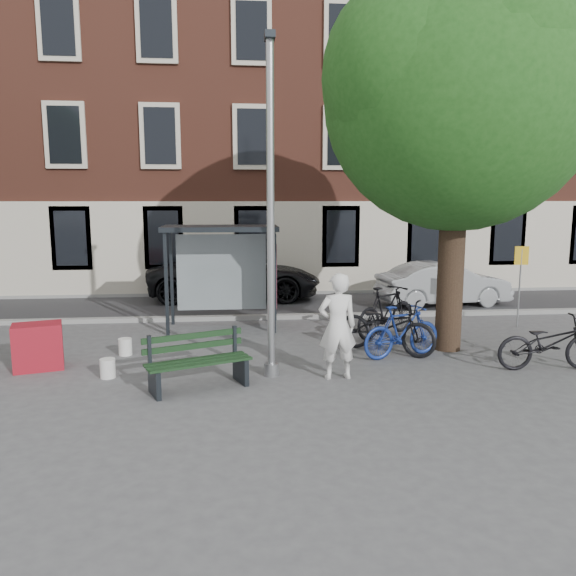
{
  "coord_description": "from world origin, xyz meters",
  "views": [
    {
      "loc": [
        -0.66,
        -10.15,
        3.29
      ],
      "look_at": [
        0.47,
        1.65,
        1.4
      ],
      "focal_mm": 35.0,
      "sensor_mm": 36.0,
      "label": 1
    }
  ],
  "objects_px": {
    "painter": "(337,326)",
    "notice_sign": "(521,267)",
    "bike_a": "(549,343)",
    "bike_b": "(402,331)",
    "bus_shelter": "(236,253)",
    "red_stand": "(38,346)",
    "bench": "(198,364)",
    "bike_c": "(386,326)",
    "lamppost": "(271,227)",
    "car_dark": "(235,275)",
    "car_silver": "(443,284)",
    "bike_d": "(386,311)"
  },
  "relations": [
    {
      "from": "car_dark",
      "to": "car_silver",
      "type": "bearing_deg",
      "value": -104.3
    },
    {
      "from": "bench",
      "to": "car_dark",
      "type": "relative_size",
      "value": 0.34
    },
    {
      "from": "bike_a",
      "to": "red_stand",
      "type": "relative_size",
      "value": 2.25
    },
    {
      "from": "lamppost",
      "to": "car_dark",
      "type": "bearing_deg",
      "value": 94.42
    },
    {
      "from": "car_dark",
      "to": "bike_b",
      "type": "bearing_deg",
      "value": -153.27
    },
    {
      "from": "lamppost",
      "to": "bike_b",
      "type": "relative_size",
      "value": 3.3
    },
    {
      "from": "notice_sign",
      "to": "bike_d",
      "type": "bearing_deg",
      "value": -164.41
    },
    {
      "from": "bike_b",
      "to": "car_silver",
      "type": "distance_m",
      "value": 6.3
    },
    {
      "from": "bus_shelter",
      "to": "car_dark",
      "type": "height_order",
      "value": "bus_shelter"
    },
    {
      "from": "bench",
      "to": "bike_d",
      "type": "height_order",
      "value": "bike_d"
    },
    {
      "from": "painter",
      "to": "bike_c",
      "type": "distance_m",
      "value": 2.15
    },
    {
      "from": "bench",
      "to": "bike_b",
      "type": "relative_size",
      "value": 1.03
    },
    {
      "from": "bus_shelter",
      "to": "bench",
      "type": "height_order",
      "value": "bus_shelter"
    },
    {
      "from": "bench",
      "to": "car_silver",
      "type": "height_order",
      "value": "car_silver"
    },
    {
      "from": "bus_shelter",
      "to": "painter",
      "type": "height_order",
      "value": "bus_shelter"
    },
    {
      "from": "red_stand",
      "to": "car_silver",
      "type": "bearing_deg",
      "value": 28.85
    },
    {
      "from": "lamppost",
      "to": "bench",
      "type": "height_order",
      "value": "lamppost"
    },
    {
      "from": "bus_shelter",
      "to": "car_silver",
      "type": "bearing_deg",
      "value": 20.71
    },
    {
      "from": "bike_a",
      "to": "car_silver",
      "type": "distance_m",
      "value": 6.68
    },
    {
      "from": "bus_shelter",
      "to": "notice_sign",
      "type": "distance_m",
      "value": 7.29
    },
    {
      "from": "painter",
      "to": "lamppost",
      "type": "bearing_deg",
      "value": -16.67
    },
    {
      "from": "bike_a",
      "to": "car_silver",
      "type": "xyz_separation_m",
      "value": [
        0.41,
        6.67,
        0.14
      ]
    },
    {
      "from": "painter",
      "to": "bike_d",
      "type": "relative_size",
      "value": 0.96
    },
    {
      "from": "painter",
      "to": "red_stand",
      "type": "distance_m",
      "value": 5.83
    },
    {
      "from": "bench",
      "to": "bike_b",
      "type": "distance_m",
      "value": 4.41
    },
    {
      "from": "bike_a",
      "to": "red_stand",
      "type": "distance_m",
      "value": 9.92
    },
    {
      "from": "bike_a",
      "to": "bike_b",
      "type": "relative_size",
      "value": 1.09
    },
    {
      "from": "bike_a",
      "to": "lamppost",
      "type": "bearing_deg",
      "value": 90.95
    },
    {
      "from": "bike_d",
      "to": "painter",
      "type": "bearing_deg",
      "value": 113.49
    },
    {
      "from": "car_silver",
      "to": "car_dark",
      "type": "bearing_deg",
      "value": 66.69
    },
    {
      "from": "painter",
      "to": "car_silver",
      "type": "distance_m",
      "value": 8.2
    },
    {
      "from": "car_dark",
      "to": "notice_sign",
      "type": "bearing_deg",
      "value": -122.22
    },
    {
      "from": "lamppost",
      "to": "car_dark",
      "type": "distance_m",
      "value": 8.63
    },
    {
      "from": "painter",
      "to": "car_dark",
      "type": "height_order",
      "value": "painter"
    },
    {
      "from": "bench",
      "to": "red_stand",
      "type": "height_order",
      "value": "bench"
    },
    {
      "from": "bench",
      "to": "bike_a",
      "type": "distance_m",
      "value": 6.72
    },
    {
      "from": "bike_c",
      "to": "bus_shelter",
      "type": "bearing_deg",
      "value": 88.05
    },
    {
      "from": "lamppost",
      "to": "bike_a",
      "type": "relative_size",
      "value": 3.01
    },
    {
      "from": "bike_a",
      "to": "car_silver",
      "type": "bearing_deg",
      "value": -1.04
    },
    {
      "from": "bench",
      "to": "red_stand",
      "type": "bearing_deg",
      "value": 133.76
    },
    {
      "from": "bike_b",
      "to": "bike_c",
      "type": "relative_size",
      "value": 0.83
    },
    {
      "from": "painter",
      "to": "notice_sign",
      "type": "distance_m",
      "value": 6.62
    },
    {
      "from": "bike_b",
      "to": "notice_sign",
      "type": "height_order",
      "value": "notice_sign"
    },
    {
      "from": "painter",
      "to": "bike_c",
      "type": "height_order",
      "value": "painter"
    },
    {
      "from": "bike_a",
      "to": "bike_b",
      "type": "distance_m",
      "value": 2.81
    },
    {
      "from": "lamppost",
      "to": "bike_a",
      "type": "xyz_separation_m",
      "value": [
        5.38,
        -0.14,
        -2.25
      ]
    },
    {
      "from": "notice_sign",
      "to": "red_stand",
      "type": "bearing_deg",
      "value": -161.86
    },
    {
      "from": "lamppost",
      "to": "bike_c",
      "type": "bearing_deg",
      "value": 27.83
    },
    {
      "from": "bike_b",
      "to": "notice_sign",
      "type": "relative_size",
      "value": 0.89
    },
    {
      "from": "bike_c",
      "to": "lamppost",
      "type": "bearing_deg",
      "value": 156.82
    }
  ]
}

